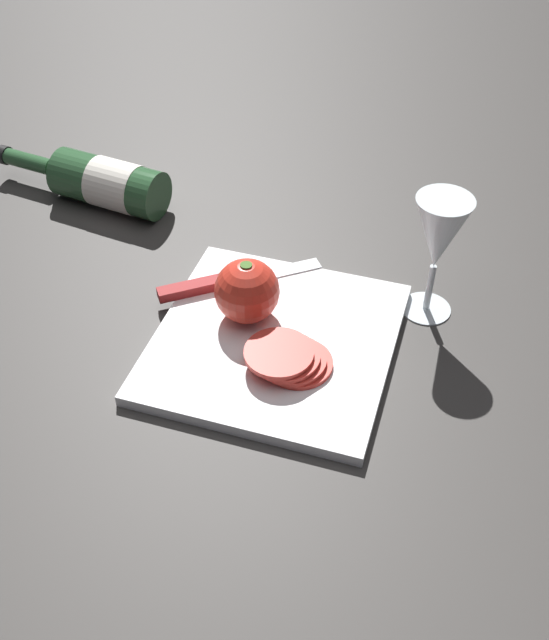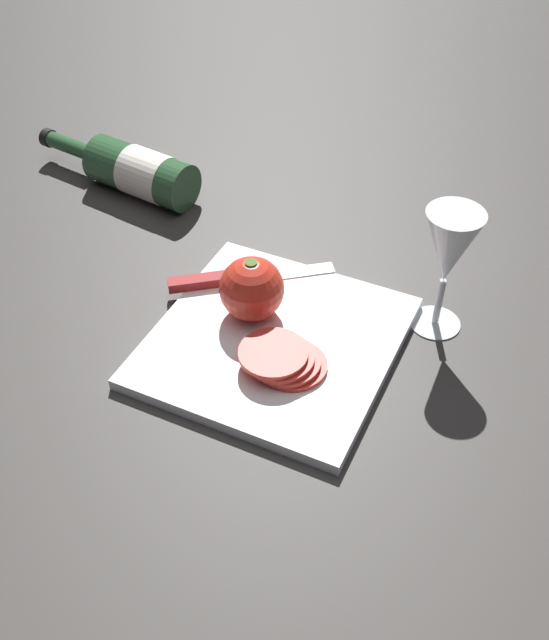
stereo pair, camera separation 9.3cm
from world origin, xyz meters
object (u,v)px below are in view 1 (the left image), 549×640
at_px(wine_glass, 439,239).
at_px(knife, 210,285).
at_px(wine_bottle, 104,182).
at_px(tomato_slice_stack_near, 289,358).
at_px(whole_tomato, 247,291).

xyz_separation_m(wine_glass, knife, (0.06, -0.29, -0.10)).
height_order(wine_bottle, knife, wine_bottle).
relative_size(knife, tomato_slice_stack_near, 1.84).
xyz_separation_m(knife, tomato_slice_stack_near, (0.11, 0.14, 0.01)).
bearing_deg(wine_glass, whole_tomato, -65.43).
relative_size(wine_glass, knife, 0.89).
bearing_deg(knife, wine_glass, -24.57).
distance_m(wine_glass, knife, 0.31).
distance_m(wine_bottle, whole_tomato, 0.37).
bearing_deg(wine_bottle, knife, 55.41).
distance_m(wine_glass, tomato_slice_stack_near, 0.24).
height_order(wine_glass, whole_tomato, wine_glass).
distance_m(wine_bottle, tomato_slice_stack_near, 0.47).
distance_m(wine_bottle, wine_glass, 0.54).
relative_size(whole_tomato, tomato_slice_stack_near, 0.79).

